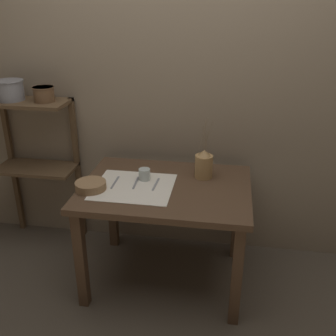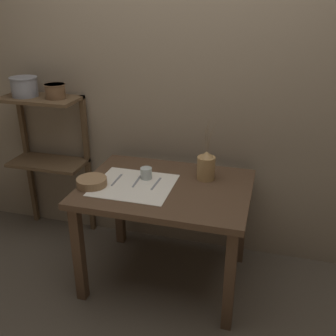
{
  "view_description": "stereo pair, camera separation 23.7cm",
  "coord_description": "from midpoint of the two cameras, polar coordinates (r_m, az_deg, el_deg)",
  "views": [
    {
      "loc": [
        0.37,
        -2.15,
        1.79
      ],
      "look_at": [
        0.01,
        0.0,
        0.83
      ],
      "focal_mm": 42.0,
      "sensor_mm": 36.0,
      "label": 1
    },
    {
      "loc": [
        0.6,
        -2.09,
        1.79
      ],
      "look_at": [
        0.01,
        0.0,
        0.83
      ],
      "focal_mm": 42.0,
      "sensor_mm": 36.0,
      "label": 2
    }
  ],
  "objects": [
    {
      "name": "ground_plane",
      "position": [
        2.81,
        2.21,
        -15.59
      ],
      "size": [
        12.0,
        12.0,
        0.0
      ],
      "primitive_type": "plane",
      "color": "brown"
    },
    {
      "name": "stone_wall_back",
      "position": [
        2.73,
        5.11,
        11.34
      ],
      "size": [
        7.0,
        0.06,
        2.4
      ],
      "color": "gray",
      "rests_on": "ground_plane"
    },
    {
      "name": "wooden_table",
      "position": [
        2.47,
        2.43,
        -4.7
      ],
      "size": [
        1.04,
        0.78,
        0.71
      ],
      "color": "#4C3523",
      "rests_on": "ground_plane"
    },
    {
      "name": "wooden_shelf_unit",
      "position": [
        3.05,
        -14.94,
        3.78
      ],
      "size": [
        0.57,
        0.28,
        1.12
      ],
      "color": "brown",
      "rests_on": "ground_plane"
    },
    {
      "name": "linen_cloth",
      "position": [
        2.43,
        -2.18,
        -2.54
      ],
      "size": [
        0.48,
        0.43,
        0.0
      ],
      "color": "silver",
      "rests_on": "wooden_table"
    },
    {
      "name": "pitcher_with_flowers",
      "position": [
        2.5,
        8.26,
        0.2
      ],
      "size": [
        0.11,
        0.11,
        0.4
      ],
      "color": "#A87F4C",
      "rests_on": "wooden_table"
    },
    {
      "name": "wooden_bowl",
      "position": [
        2.44,
        -8.29,
        -2.09
      ],
      "size": [
        0.19,
        0.19,
        0.05
      ],
      "color": "#8E6B47",
      "rests_on": "wooden_table"
    },
    {
      "name": "glass_tumbler_near",
      "position": [
        2.5,
        -0.47,
        -0.82
      ],
      "size": [
        0.07,
        0.07,
        0.07
      ],
      "color": "#B7C1BC",
      "rests_on": "wooden_table"
    },
    {
      "name": "fork_inner",
      "position": [
        2.5,
        -4.77,
        -1.78
      ],
      "size": [
        0.01,
        0.17,
        0.0
      ],
      "color": "gray",
      "rests_on": "wooden_table"
    },
    {
      "name": "knife_center",
      "position": [
        2.47,
        -1.83,
        -2.01
      ],
      "size": [
        0.02,
        0.17,
        0.0
      ],
      "color": "gray",
      "rests_on": "wooden_table"
    },
    {
      "name": "fork_outer",
      "position": [
        2.44,
        1.05,
        -2.34
      ],
      "size": [
        0.02,
        0.17,
        0.0
      ],
      "color": "gray",
      "rests_on": "wooden_table"
    },
    {
      "name": "metal_pot_large",
      "position": [
        2.97,
        -17.99,
        11.21
      ],
      "size": [
        0.19,
        0.19,
        0.14
      ],
      "color": "gray",
      "rests_on": "wooden_shelf_unit"
    },
    {
      "name": "metal_pot_small",
      "position": [
        2.85,
        -13.76,
        10.81
      ],
      "size": [
        0.15,
        0.15,
        0.1
      ],
      "color": "brown",
      "rests_on": "wooden_shelf_unit"
    }
  ]
}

